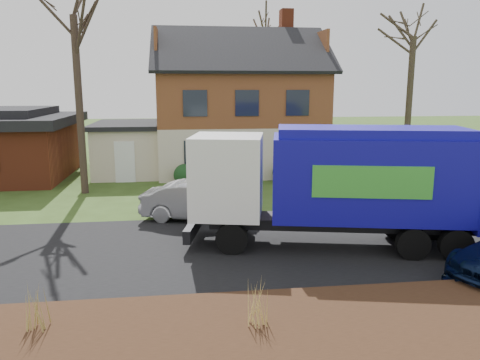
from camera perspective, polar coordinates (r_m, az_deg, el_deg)
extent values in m
plane|color=#314A18|center=(14.20, -1.43, -8.51)|extent=(120.00, 120.00, 0.00)
cube|color=black|center=(14.20, -1.43, -8.47)|extent=(80.00, 7.00, 0.02)
cube|color=black|center=(9.36, 2.04, -18.64)|extent=(80.00, 3.50, 0.30)
cube|color=beige|center=(27.71, -0.25, 4.15)|extent=(9.00, 7.50, 2.70)
cube|color=brown|center=(27.51, -0.26, 9.84)|extent=(9.00, 7.50, 2.80)
cube|color=maroon|center=(29.22, 5.65, 18.45)|extent=(0.70, 0.90, 1.60)
cube|color=beige|center=(27.18, -13.23, 3.59)|extent=(3.50, 5.50, 2.60)
cube|color=black|center=(27.03, -13.37, 6.58)|extent=(3.90, 5.90, 0.24)
cylinder|color=black|center=(13.72, -1.01, -7.16)|extent=(0.98, 0.51, 0.94)
cylinder|color=black|center=(15.52, -0.29, -4.95)|extent=(0.98, 0.51, 0.94)
cylinder|color=black|center=(14.17, 20.33, -7.28)|extent=(0.98, 0.51, 0.94)
cylinder|color=black|center=(15.92, 18.55, -5.14)|extent=(0.98, 0.51, 0.94)
cylinder|color=black|center=(14.53, 24.82, -7.18)|extent=(0.98, 0.51, 0.94)
cylinder|color=black|center=(16.24, 22.59, -5.10)|extent=(0.98, 0.51, 0.94)
cube|color=black|center=(14.58, 11.87, -5.06)|extent=(7.81, 2.68, 0.32)
cube|color=white|center=(14.23, -1.55, 0.57)|extent=(2.50, 2.64, 2.44)
cube|color=black|center=(14.35, -5.49, 1.16)|extent=(0.49, 1.96, 0.81)
cube|color=black|center=(14.79, -5.70, -5.73)|extent=(0.69, 2.25, 0.41)
cube|color=#100B8E|center=(14.39, 15.48, 0.28)|extent=(6.03, 3.40, 2.44)
cube|color=#100B8E|center=(14.20, 15.77, 5.65)|extent=(5.71, 3.08, 0.27)
cube|color=#100B8E|center=(15.23, 26.37, -0.25)|extent=(0.79, 2.32, 2.62)
cube|color=green|center=(13.25, 15.81, -0.27)|extent=(3.18, 0.72, 0.90)
cube|color=green|center=(15.46, 14.25, 1.43)|extent=(3.18, 0.72, 0.90)
imported|color=#9D9FA5|center=(17.17, -4.84, -2.59)|extent=(4.50, 2.60, 1.40)
cylinder|color=#382B22|center=(22.22, -18.98, 8.41)|extent=(0.33, 0.33, 7.84)
cylinder|color=#393022|center=(27.68, 19.88, 8.42)|extent=(0.34, 0.34, 7.46)
cylinder|color=#443329|center=(34.97, 3.05, 10.38)|extent=(0.32, 0.32, 8.49)
cone|color=#A28C47|center=(9.92, -23.53, -14.01)|extent=(0.04, 0.04, 0.87)
cone|color=#A28C47|center=(9.96, -24.35, -13.97)|extent=(0.04, 0.04, 0.87)
cone|color=#A28C47|center=(9.88, -22.70, -14.05)|extent=(0.04, 0.04, 0.87)
cone|color=#A28C47|center=(10.02, -23.34, -13.73)|extent=(0.04, 0.04, 0.87)
cone|color=#A28C47|center=(9.82, -23.72, -14.29)|extent=(0.04, 0.04, 0.87)
cone|color=tan|center=(9.31, 2.40, -14.59)|extent=(0.04, 0.04, 0.91)
cone|color=tan|center=(9.28, 1.49, -14.64)|extent=(0.04, 0.04, 0.91)
cone|color=tan|center=(9.33, 3.30, -14.53)|extent=(0.04, 0.04, 0.91)
cone|color=tan|center=(9.41, 2.28, -14.28)|extent=(0.04, 0.04, 0.91)
cone|color=tan|center=(9.20, 2.52, -14.90)|extent=(0.04, 0.04, 0.91)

